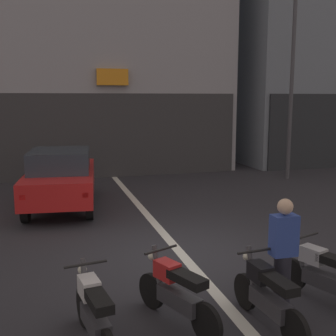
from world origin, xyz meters
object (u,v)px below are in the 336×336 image
motorcycle_red_row_left_mid (176,292)px  motorcycle_silver_row_right_mid (323,274)px  street_lamp (293,62)px  car_red_crossing_near (61,177)px  motorcycle_black_row_centre (268,295)px  motorcycle_white_row_leftmost (94,312)px  person_by_motorcycles (283,255)px

motorcycle_red_row_left_mid → motorcycle_silver_row_right_mid: bearing=-1.5°
street_lamp → car_red_crossing_near: bearing=-165.6°
motorcycle_black_row_centre → car_red_crossing_near: bearing=108.5°
street_lamp → motorcycle_white_row_leftmost: (-8.30, -9.13, -3.86)m
street_lamp → person_by_motorcycles: size_ratio=4.28×
motorcycle_white_row_leftmost → motorcycle_red_row_left_mid: bearing=12.9°
motorcycle_red_row_left_mid → person_by_motorcycles: (1.53, -0.13, 0.40)m
motorcycle_silver_row_right_mid → car_red_crossing_near: bearing=117.5°
car_red_crossing_near → street_lamp: (8.43, 2.17, 3.43)m
person_by_motorcycles → street_lamp: bearing=57.9°
street_lamp → motorcycle_white_row_leftmost: size_ratio=4.30×
car_red_crossing_near → motorcycle_red_row_left_mid: 6.83m
person_by_motorcycles → motorcycle_red_row_left_mid: bearing=175.1°
car_red_crossing_near → street_lamp: size_ratio=0.60×
motorcycle_black_row_centre → motorcycle_silver_row_right_mid: size_ratio=1.05×
car_red_crossing_near → street_lamp: 9.36m
street_lamp → motorcycle_black_row_centre: size_ratio=4.28×
street_lamp → motorcycle_black_row_centre: (-6.04, -9.31, -3.86)m
car_red_crossing_near → motorcycle_white_row_leftmost: 6.98m
motorcycle_white_row_leftmost → person_by_motorcycles: person_by_motorcycles is taller
motorcycle_white_row_leftmost → motorcycle_silver_row_right_mid: bearing=3.4°
motorcycle_red_row_left_mid → motorcycle_white_row_leftmost: bearing=-167.1°
motorcycle_black_row_centre → person_by_motorcycles: size_ratio=1.00×
motorcycle_red_row_left_mid → motorcycle_silver_row_right_mid: 2.26m
motorcycle_white_row_leftmost → person_by_motorcycles: 2.69m
car_red_crossing_near → motorcycle_black_row_centre: (2.39, -7.14, -0.43)m
motorcycle_silver_row_right_mid → motorcycle_red_row_left_mid: bearing=178.5°
person_by_motorcycles → motorcycle_white_row_leftmost: bearing=-177.3°
car_red_crossing_near → motorcycle_black_row_centre: size_ratio=2.56×
car_red_crossing_near → person_by_motorcycles: 7.38m
street_lamp → motorcycle_black_row_centre: bearing=-123.0°
car_red_crossing_near → motorcycle_silver_row_right_mid: 7.63m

